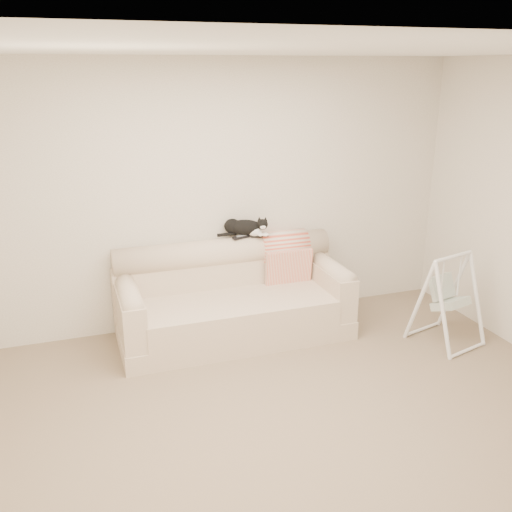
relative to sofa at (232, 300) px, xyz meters
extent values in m
plane|color=#705F4A|center=(-0.06, -1.62, -0.35)|extent=(5.00, 5.00, 0.00)
cube|color=#C0B4A0|center=(-0.06, 0.38, 0.95)|extent=(5.00, 0.04, 2.60)
cube|color=white|center=(-0.06, -1.62, 2.24)|extent=(5.00, 4.00, 0.02)
cube|color=#C1AF93|center=(0.00, -0.09, -0.26)|extent=(2.20, 0.90, 0.18)
cube|color=#C1AF93|center=(0.00, -0.20, -0.05)|extent=(1.80, 0.68, 0.24)
cube|color=#C1AF93|center=(0.00, 0.25, 0.08)|extent=(2.20, 0.22, 0.50)
cylinder|color=#C1AF93|center=(0.00, 0.25, 0.41)|extent=(2.16, 0.28, 0.28)
cube|color=#C1AF93|center=(-0.99, -0.09, 0.04)|extent=(0.20, 0.88, 0.42)
cylinder|color=#C1AF93|center=(-0.99, -0.09, 0.25)|extent=(0.18, 0.84, 0.18)
cube|color=#C1AF93|center=(0.99, -0.09, 0.04)|extent=(0.20, 0.88, 0.42)
cylinder|color=#C1AF93|center=(0.99, -0.09, 0.25)|extent=(0.18, 0.84, 0.18)
cube|color=black|center=(0.17, 0.23, 0.56)|extent=(0.19, 0.10, 0.02)
cube|color=gray|center=(0.17, 0.23, 0.57)|extent=(0.11, 0.06, 0.01)
cube|color=black|center=(0.36, 0.22, 0.56)|extent=(0.18, 0.08, 0.02)
ellipsoid|color=black|center=(0.22, 0.27, 0.64)|extent=(0.39, 0.27, 0.15)
ellipsoid|color=black|center=(0.11, 0.31, 0.65)|extent=(0.21, 0.20, 0.15)
ellipsoid|color=white|center=(0.31, 0.21, 0.61)|extent=(0.16, 0.13, 0.10)
ellipsoid|color=black|center=(0.37, 0.18, 0.68)|extent=(0.14, 0.14, 0.10)
ellipsoid|color=white|center=(0.36, 0.14, 0.67)|extent=(0.07, 0.06, 0.04)
sphere|color=#BF7272|center=(0.36, 0.12, 0.67)|extent=(0.01, 0.01, 0.01)
cone|color=black|center=(0.35, 0.20, 0.73)|extent=(0.05, 0.05, 0.05)
cone|color=black|center=(0.41, 0.18, 0.73)|extent=(0.06, 0.07, 0.05)
sphere|color=#A4892C|center=(0.34, 0.15, 0.69)|extent=(0.02, 0.02, 0.02)
sphere|color=#A4892C|center=(0.38, 0.13, 0.69)|extent=(0.02, 0.02, 0.02)
ellipsoid|color=white|center=(0.35, 0.16, 0.59)|extent=(0.09, 0.10, 0.03)
ellipsoid|color=white|center=(0.40, 0.14, 0.59)|extent=(0.09, 0.10, 0.03)
cylinder|color=black|center=(0.04, 0.27, 0.59)|extent=(0.20, 0.04, 0.03)
cylinder|color=#DE5037|center=(0.62, 0.25, 0.41)|extent=(0.48, 0.33, 0.33)
cube|color=#DE5037|center=(0.62, 0.08, 0.21)|extent=(0.48, 0.09, 0.42)
cylinder|color=white|center=(1.66, -1.02, 0.08)|extent=(0.12, 0.30, 0.86)
cylinder|color=white|center=(1.59, -0.77, 0.08)|extent=(0.12, 0.30, 0.86)
cylinder|color=white|center=(2.14, -0.89, 0.08)|extent=(0.12, 0.30, 0.86)
cylinder|color=white|center=(2.07, -0.64, 0.08)|extent=(0.12, 0.30, 0.86)
cylinder|color=white|center=(1.87, -0.83, 0.50)|extent=(0.49, 0.17, 0.04)
cylinder|color=white|center=(1.94, -1.09, -0.33)|extent=(0.48, 0.16, 0.03)
cylinder|color=white|center=(1.80, -0.57, -0.33)|extent=(0.48, 0.16, 0.03)
cube|color=white|center=(1.87, -0.86, 0.05)|extent=(0.34, 0.32, 0.16)
cube|color=white|center=(1.85, -0.75, 0.18)|extent=(0.31, 0.20, 0.23)
cylinder|color=white|center=(1.75, -0.86, 0.30)|extent=(0.02, 0.02, 0.41)
cylinder|color=white|center=(1.99, -0.80, 0.30)|extent=(0.02, 0.02, 0.41)
camera|label=1|loc=(-1.44, -4.90, 2.16)|focal=40.00mm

